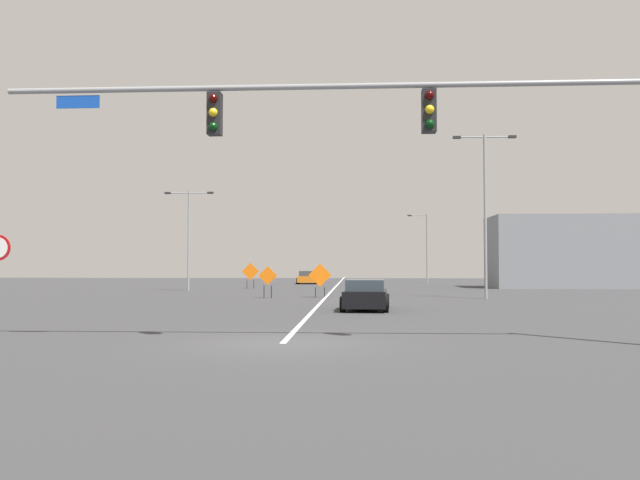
{
  "coord_description": "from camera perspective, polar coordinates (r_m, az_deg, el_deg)",
  "views": [
    {
      "loc": [
        1.77,
        -15.39,
        1.89
      ],
      "look_at": [
        -0.76,
        29.9,
        3.7
      ],
      "focal_mm": 35.7,
      "sensor_mm": 36.0,
      "label": 1
    }
  ],
  "objects": [
    {
      "name": "street_lamp_mid_left",
      "position": [
        68.62,
        9.43,
        -0.39
      ],
      "size": [
        2.14,
        0.24,
        7.37
      ],
      "color": "gray",
      "rests_on": "ground"
    },
    {
      "name": "construction_sign_right_shoulder",
      "position": [
        36.8,
        -4.71,
        -3.4
      ],
      "size": [
        1.09,
        0.15,
        1.84
      ],
      "color": "orange",
      "rests_on": "ground"
    },
    {
      "name": "roadside_building_east",
      "position": [
        57.27,
        20.92,
        -1.02
      ],
      "size": [
        11.93,
        5.94,
        6.03
      ],
      "color": "gray",
      "rests_on": "ground"
    },
    {
      "name": "ground",
      "position": [
        15.61,
        -3.37,
        -9.25
      ],
      "size": [
        157.91,
        157.91,
        0.0
      ],
      "primitive_type": "plane",
      "color": "#38383A"
    },
    {
      "name": "road_centre_stripe",
      "position": [
        59.31,
        1.49,
        -4.11
      ],
      "size": [
        0.16,
        87.73,
        0.01
      ],
      "color": "white",
      "rests_on": "ground"
    },
    {
      "name": "car_orange_mid",
      "position": [
        65.69,
        -1.1,
        -3.39
      ],
      "size": [
        2.15,
        4.55,
        1.31
      ],
      "color": "orange",
      "rests_on": "ground"
    },
    {
      "name": "traffic_signal_assembly",
      "position": [
        15.79,
        8.65,
        9.7
      ],
      "size": [
        15.86,
        0.44,
        6.69
      ],
      "color": "gray",
      "rests_on": "ground"
    },
    {
      "name": "construction_sign_median_near",
      "position": [
        52.26,
        -6.26,
        -2.91
      ],
      "size": [
        1.41,
        0.2,
        2.1
      ],
      "color": "orange",
      "rests_on": "ground"
    },
    {
      "name": "car_black_far",
      "position": [
        27.11,
        4.12,
        -4.96
      ],
      "size": [
        2.16,
        4.06,
        1.29
      ],
      "color": "black",
      "rests_on": "ground"
    },
    {
      "name": "street_lamp_near_right",
      "position": [
        47.92,
        -11.68,
        0.81
      ],
      "size": [
        3.65,
        0.24,
        7.41
      ],
      "color": "gray",
      "rests_on": "ground"
    },
    {
      "name": "street_lamp_far_right",
      "position": [
        37.35,
        14.59,
        3.26
      ],
      "size": [
        3.56,
        0.24,
        9.36
      ],
      "color": "gray",
      "rests_on": "ground"
    },
    {
      "name": "construction_sign_left_lane",
      "position": [
        37.52,
        -0.0,
        -3.29
      ],
      "size": [
        1.35,
        0.34,
        2.0
      ],
      "color": "orange",
      "rests_on": "ground"
    }
  ]
}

